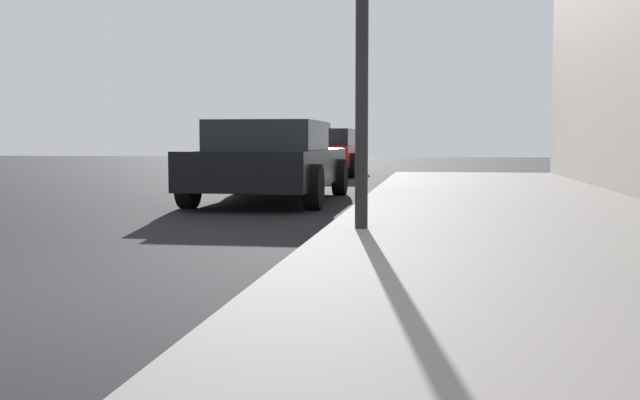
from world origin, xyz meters
The scene contains 3 objects.
sidewalk centered at (4.00, 0.00, 0.07)m, with size 4.00×32.00×0.15m, color gray.
car_black centered at (0.45, 7.98, 0.65)m, with size 2.03×4.58×1.27m.
car_red centered at (-0.01, 16.96, 0.65)m, with size 1.96×4.03×1.43m.
Camera 1 is at (3.05, -4.05, 0.98)m, focal length 43.53 mm.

